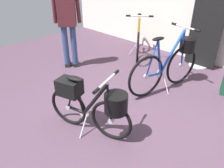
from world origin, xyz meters
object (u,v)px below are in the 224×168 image
at_px(floor_banner_stand, 206,30).
at_px(folding_bike_foreground, 92,103).
at_px(display_bike_right, 138,40).
at_px(display_bike_left, 171,62).
at_px(visitor_near_wall, 67,17).

xyz_separation_m(floor_banner_stand, folding_bike_foreground, (-0.07, -2.77, -0.32)).
relative_size(folding_bike_foreground, display_bike_right, 0.98).
bearing_deg(display_bike_right, display_bike_left, -31.16).
relative_size(floor_banner_stand, visitor_near_wall, 0.98).
xyz_separation_m(floor_banner_stand, visitor_near_wall, (-1.83, -1.79, 0.23)).
distance_m(floor_banner_stand, display_bike_right, 1.36).
bearing_deg(folding_bike_foreground, floor_banner_stand, 88.50).
height_order(folding_bike_foreground, visitor_near_wall, visitor_near_wall).
height_order(floor_banner_stand, display_bike_right, floor_banner_stand).
distance_m(floor_banner_stand, folding_bike_foreground, 2.79).
height_order(floor_banner_stand, visitor_near_wall, visitor_near_wall).
height_order(floor_banner_stand, folding_bike_foreground, floor_banner_stand).
xyz_separation_m(display_bike_left, visitor_near_wall, (-1.84, -0.63, 0.51)).
height_order(display_bike_left, visitor_near_wall, visitor_near_wall).
xyz_separation_m(folding_bike_foreground, visitor_near_wall, (-1.76, 0.98, 0.55)).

